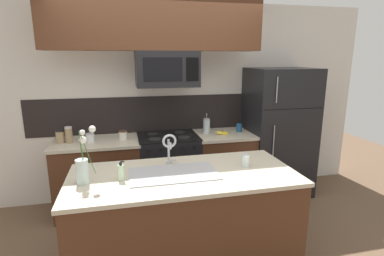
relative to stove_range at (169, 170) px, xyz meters
name	(u,v)px	position (x,y,z in m)	size (l,w,h in m)	color
ground_plane	(182,241)	(0.00, -0.90, -0.46)	(10.00, 10.00, 0.00)	brown
rear_partition	(185,101)	(0.30, 0.38, 0.84)	(5.20, 0.10, 2.60)	silver
splash_band	(164,114)	(0.00, 0.32, 0.69)	(3.49, 0.01, 0.48)	black
back_counter_left	(99,176)	(-0.88, 0.00, -0.01)	(1.03, 0.65, 0.91)	#4C2B19
back_counter_right	(223,165)	(0.75, 0.00, -0.01)	(0.77, 0.65, 0.91)	#4C2B19
stove_range	(169,170)	(0.00, 0.00, 0.00)	(0.76, 0.64, 0.93)	black
microwave	(167,69)	(0.00, -0.02, 1.30)	(0.74, 0.40, 0.42)	black
upper_cabinet_band	(155,24)	(-0.13, -0.05, 1.81)	(2.50, 0.34, 0.60)	#4C2B19
refrigerator	(278,132)	(1.55, 0.02, 0.42)	(0.87, 0.74, 1.76)	black
storage_jar_tall	(60,137)	(-1.28, 0.01, 0.52)	(0.10, 0.10, 0.15)	#997F5B
storage_jar_medium	(69,135)	(-1.18, 0.00, 0.54)	(0.08, 0.08, 0.19)	#997F5B
storage_jar_short	(90,138)	(-0.94, -0.04, 0.50)	(0.10, 0.10, 0.11)	silver
storage_jar_squat	(123,135)	(-0.56, -0.01, 0.50)	(0.10, 0.10, 0.11)	silver
banana_bunch	(222,133)	(0.71, -0.06, 0.47)	(0.19, 0.12, 0.08)	yellow
french_press	(207,126)	(0.53, 0.06, 0.55)	(0.09, 0.09, 0.27)	silver
coffee_tin	(239,128)	(0.98, 0.05, 0.50)	(0.08, 0.08, 0.11)	#1E5184
island_counter	(184,220)	(-0.05, -1.25, -0.01)	(1.97, 0.91, 0.91)	#4C2B19
kitchen_sink	(174,181)	(-0.14, -1.25, 0.38)	(0.76, 0.44, 0.16)	#ADAFB5
sink_faucet	(169,145)	(-0.14, -1.03, 0.65)	(0.14, 0.14, 0.31)	#B7BABF
dish_soap_bottle	(121,172)	(-0.58, -1.28, 0.52)	(0.06, 0.05, 0.16)	beige
spare_glass	(245,161)	(0.54, -1.21, 0.50)	(0.07, 0.07, 0.11)	silver
flower_vase	(83,167)	(-0.87, -1.27, 0.58)	(0.18, 0.10, 0.47)	silver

